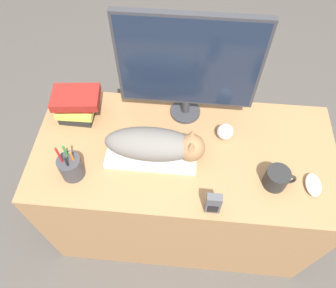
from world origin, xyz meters
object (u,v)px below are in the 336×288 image
object	(u,v)px
book_stack	(76,104)
monitor	(188,65)
keyboard	(151,154)
baseball	(225,132)
cat	(158,145)
pen_cup	(71,167)
computer_mouse	(313,185)
phone	(213,203)
coffee_mug	(277,178)

from	to	relation	value
book_stack	monitor	bearing A→B (deg)	5.89
keyboard	baseball	xyz separation A→B (m)	(0.32, 0.13, 0.02)
cat	book_stack	bearing A→B (deg)	153.50
keyboard	pen_cup	distance (m)	0.34
computer_mouse	phone	world-z (taller)	phone
keyboard	monitor	size ratio (longest dim) A/B	0.67
monitor	computer_mouse	world-z (taller)	monitor
phone	book_stack	world-z (taller)	book_stack
keyboard	phone	xyz separation A→B (m)	(0.27, -0.23, 0.05)
cat	computer_mouse	bearing A→B (deg)	-8.12
computer_mouse	keyboard	bearing A→B (deg)	172.27
keyboard	baseball	size ratio (longest dim) A/B	5.33
computer_mouse	book_stack	bearing A→B (deg)	164.39
baseball	phone	world-z (taller)	phone
monitor	pen_cup	world-z (taller)	monitor
keyboard	pen_cup	bearing A→B (deg)	-158.94
monitor	computer_mouse	distance (m)	0.71
computer_mouse	monitor	bearing A→B (deg)	147.79
computer_mouse	book_stack	distance (m)	1.09
cat	phone	world-z (taller)	cat
computer_mouse	phone	size ratio (longest dim) A/B	0.92
keyboard	coffee_mug	world-z (taller)	coffee_mug
phone	book_stack	distance (m)	0.77
monitor	baseball	xyz separation A→B (m)	(0.19, -0.12, -0.26)
cat	computer_mouse	size ratio (longest dim) A/B	3.96
keyboard	phone	distance (m)	0.36
pen_cup	book_stack	distance (m)	0.33
keyboard	phone	size ratio (longest dim) A/B	3.37
keyboard	book_stack	xyz separation A→B (m)	(-0.37, 0.20, 0.06)
monitor	pen_cup	size ratio (longest dim) A/B	2.91
cat	keyboard	bearing A→B (deg)	-180.00
keyboard	baseball	distance (m)	0.34
coffee_mug	phone	world-z (taller)	phone
keyboard	book_stack	world-z (taller)	book_stack
keyboard	monitor	xyz separation A→B (m)	(0.13, 0.25, 0.29)
monitor	book_stack	xyz separation A→B (m)	(-0.50, -0.05, -0.23)
cat	monitor	size ratio (longest dim) A/B	0.72
baseball	cat	bearing A→B (deg)	-155.24
book_stack	computer_mouse	bearing A→B (deg)	-15.61
pen_cup	book_stack	bearing A→B (deg)	99.29
phone	cat	bearing A→B (deg)	135.39
cat	pen_cup	size ratio (longest dim) A/B	2.09
pen_cup	book_stack	size ratio (longest dim) A/B	0.90
baseball	book_stack	xyz separation A→B (m)	(-0.69, 0.07, 0.04)
cat	baseball	bearing A→B (deg)	24.76
baseball	book_stack	world-z (taller)	book_stack
pen_cup	phone	world-z (taller)	pen_cup
cat	coffee_mug	bearing A→B (deg)	-10.50
keyboard	computer_mouse	distance (m)	0.68
computer_mouse	coffee_mug	xyz separation A→B (m)	(-0.15, 0.00, 0.03)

